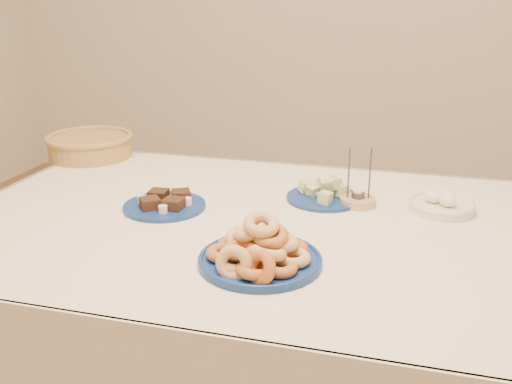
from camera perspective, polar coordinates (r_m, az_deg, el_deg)
dining_table at (r=1.60m, az=0.47°, el=-6.38°), size 1.71×1.11×0.75m
donut_platter at (r=1.30m, az=0.33°, el=-6.09°), size 0.34×0.34×0.13m
melon_plate at (r=1.72m, az=6.85°, el=-0.05°), size 0.25×0.25×0.08m
brownie_plate at (r=1.66m, az=-9.08°, el=-1.17°), size 0.31×0.31×0.04m
wicker_basket at (r=2.23m, az=-16.26°, el=4.56°), size 0.40×0.40×0.09m
candle_holder at (r=1.69m, az=10.13°, el=-0.80°), size 0.12×0.12×0.17m
egg_bowl at (r=1.70m, az=18.05°, el=-1.21°), size 0.23×0.23×0.06m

